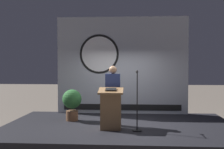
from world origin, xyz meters
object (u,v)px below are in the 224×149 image
Objects in this scene: speaker_person at (113,95)px; microphone_stand at (137,109)px; podium at (111,109)px; potted_plant at (72,102)px.

microphone_stand is (0.66, -0.58, -0.30)m from speaker_person.
speaker_person is (0.02, 0.48, 0.32)m from podium.
potted_plant is (-1.25, 1.04, 0.04)m from podium.
microphone_stand is at bearing -8.62° from podium.
microphone_stand is 1.64× the size of potted_plant.
speaker_person is at bearing 88.06° from podium.
potted_plant is at bearing 149.19° from microphone_stand.
speaker_person is at bearing 138.50° from microphone_stand.
speaker_person is 1.76× the size of potted_plant.
podium is 1.15× the size of potted_plant.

